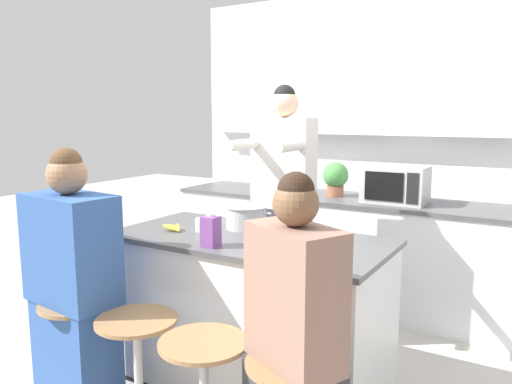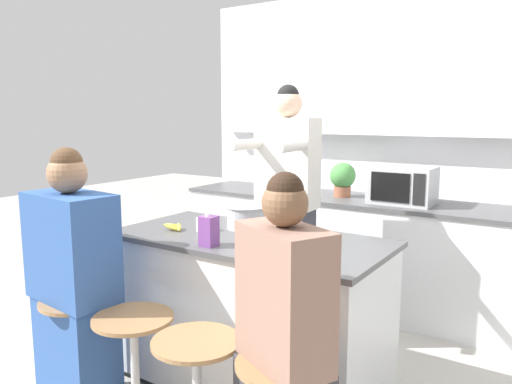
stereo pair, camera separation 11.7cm
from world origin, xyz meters
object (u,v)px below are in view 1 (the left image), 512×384
(person_wrapped_blanket, at_px, (74,292))
(fruit_bowl, at_px, (281,244))
(coffee_cup_near, at_px, (202,225))
(cooking_pot, at_px, (246,217))
(bar_stool_center_left, at_px, (138,370))
(banana_bunch, at_px, (173,227))
(person_seated_near, at_px, (294,363))
(kitchen_island, at_px, (249,312))
(microwave, at_px, (395,184))
(juice_carton, at_px, (211,231))
(potted_plant, at_px, (336,177))
(person_cooking, at_px, (283,217))
(bar_stool_leftmost, at_px, (80,349))

(person_wrapped_blanket, xyz_separation_m, fruit_bowl, (0.96, 0.54, 0.28))
(person_wrapped_blanket, distance_m, coffee_cup_near, 0.81)
(cooking_pot, bearing_deg, person_wrapped_blanket, -121.34)
(bar_stool_center_left, xyz_separation_m, banana_bunch, (-0.25, 0.58, 0.58))
(person_seated_near, bearing_deg, bar_stool_center_left, -154.06)
(kitchen_island, height_order, coffee_cup_near, coffee_cup_near)
(fruit_bowl, bearing_deg, kitchen_island, 150.63)
(coffee_cup_near, bearing_deg, microwave, 65.60)
(microwave, bearing_deg, bar_stool_center_left, -105.35)
(juice_carton, bearing_deg, potted_plant, 91.95)
(juice_carton, bearing_deg, person_wrapped_blanket, -145.60)
(banana_bunch, bearing_deg, kitchen_island, 14.17)
(person_seated_near, height_order, fruit_bowl, person_seated_near)
(fruit_bowl, height_order, banana_bunch, fruit_bowl)
(person_cooking, bearing_deg, person_wrapped_blanket, -113.58)
(fruit_bowl, xyz_separation_m, banana_bunch, (-0.77, 0.05, -0.01))
(bar_stool_leftmost, distance_m, potted_plant, 2.48)
(coffee_cup_near, relative_size, banana_bunch, 0.75)
(potted_plant, bearing_deg, bar_stool_center_left, -92.26)
(kitchen_island, xyz_separation_m, bar_stool_center_left, (-0.21, -0.70, -0.10))
(banana_bunch, distance_m, juice_carton, 0.45)
(kitchen_island, height_order, person_cooking, person_cooking)
(bar_stool_leftmost, relative_size, person_wrapped_blanket, 0.44)
(bar_stool_center_left, relative_size, person_wrapped_blanket, 0.44)
(person_cooking, xyz_separation_m, microwave, (0.54, 0.88, 0.17))
(bar_stool_center_left, height_order, person_wrapped_blanket, person_wrapped_blanket)
(person_wrapped_blanket, distance_m, fruit_bowl, 1.14)
(fruit_bowl, xyz_separation_m, potted_plant, (-0.42, 1.78, 0.13))
(cooking_pot, height_order, banana_bunch, cooking_pot)
(kitchen_island, bearing_deg, bar_stool_center_left, -107.00)
(person_seated_near, xyz_separation_m, microwave, (-0.24, 2.26, 0.43))
(cooking_pot, relative_size, juice_carton, 1.96)
(bar_stool_leftmost, xyz_separation_m, potted_plant, (0.52, 2.31, 0.72))
(person_seated_near, relative_size, potted_plant, 4.80)
(person_cooking, height_order, person_seated_near, person_cooking)
(kitchen_island, distance_m, person_wrapped_blanket, 0.99)
(cooking_pot, relative_size, coffee_cup_near, 3.21)
(bar_stool_leftmost, xyz_separation_m, cooking_pot, (0.51, 0.88, 0.63))
(person_seated_near, xyz_separation_m, juice_carton, (-0.71, 0.41, 0.37))
(person_cooking, bearing_deg, bar_stool_center_left, -95.84)
(person_seated_near, height_order, juice_carton, person_seated_near)
(person_cooking, distance_m, banana_bunch, 0.86)
(kitchen_island, bearing_deg, fruit_bowl, -29.37)
(kitchen_island, relative_size, person_cooking, 0.88)
(cooking_pot, bearing_deg, microwave, 68.85)
(person_wrapped_blanket, height_order, juice_carton, person_wrapped_blanket)
(bar_stool_center_left, xyz_separation_m, microwave, (0.62, 2.26, 0.71))
(banana_bunch, height_order, microwave, microwave)
(bar_stool_center_left, bearing_deg, cooking_pot, 84.44)
(fruit_bowl, bearing_deg, potted_plant, 103.36)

